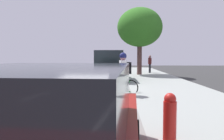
{
  "coord_description": "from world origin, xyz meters",
  "views": [
    {
      "loc": [
        1.78,
        -11.11,
        1.6
      ],
      "look_at": [
        1.53,
        -3.49,
        1.14
      ],
      "focal_mm": 34.9,
      "sensor_mm": 36.0,
      "label": 1
    }
  ],
  "objects_px": {
    "street_tree_mid_block": "(140,28)",
    "pedestrian_on_phone": "(150,63)",
    "bicycle_at_curb": "(118,88)",
    "parked_suv_green_second": "(109,66)",
    "parked_sedan_tan_mid": "(112,65)",
    "cyclist_with_backpack": "(124,71)",
    "fire_hydrant": "(170,118)"
  },
  "relations": [
    {
      "from": "cyclist_with_backpack",
      "to": "parked_suv_green_second",
      "type": "bearing_deg",
      "value": 97.98
    },
    {
      "from": "pedestrian_on_phone",
      "to": "fire_hydrant",
      "type": "xyz_separation_m",
      "value": [
        -1.95,
        -16.26,
        -0.47
      ]
    },
    {
      "from": "bicycle_at_curb",
      "to": "pedestrian_on_phone",
      "type": "height_order",
      "value": "pedestrian_on_phone"
    },
    {
      "from": "bicycle_at_curb",
      "to": "street_tree_mid_block",
      "type": "height_order",
      "value": "street_tree_mid_block"
    },
    {
      "from": "fire_hydrant",
      "to": "parked_suv_green_second",
      "type": "bearing_deg",
      "value": 98.14
    },
    {
      "from": "parked_sedan_tan_mid",
      "to": "street_tree_mid_block",
      "type": "bearing_deg",
      "value": -68.05
    },
    {
      "from": "parked_suv_green_second",
      "to": "pedestrian_on_phone",
      "type": "bearing_deg",
      "value": 60.57
    },
    {
      "from": "parked_sedan_tan_mid",
      "to": "fire_hydrant",
      "type": "relative_size",
      "value": 5.29
    },
    {
      "from": "parked_sedan_tan_mid",
      "to": "bicycle_at_curb",
      "type": "distance_m",
      "value": 15.33
    },
    {
      "from": "parked_suv_green_second",
      "to": "cyclist_with_backpack",
      "type": "height_order",
      "value": "parked_suv_green_second"
    },
    {
      "from": "street_tree_mid_block",
      "to": "cyclist_with_backpack",
      "type": "bearing_deg",
      "value": -98.76
    },
    {
      "from": "bicycle_at_curb",
      "to": "cyclist_with_backpack",
      "type": "distance_m",
      "value": 0.88
    },
    {
      "from": "parked_suv_green_second",
      "to": "parked_sedan_tan_mid",
      "type": "height_order",
      "value": "parked_suv_green_second"
    },
    {
      "from": "bicycle_at_curb",
      "to": "fire_hydrant",
      "type": "height_order",
      "value": "fire_hydrant"
    },
    {
      "from": "street_tree_mid_block",
      "to": "pedestrian_on_phone",
      "type": "relative_size",
      "value": 3.4
    },
    {
      "from": "cyclist_with_backpack",
      "to": "street_tree_mid_block",
      "type": "height_order",
      "value": "street_tree_mid_block"
    },
    {
      "from": "cyclist_with_backpack",
      "to": "pedestrian_on_phone",
      "type": "xyz_separation_m",
      "value": [
        2.62,
        11.68,
        -0.03
      ]
    },
    {
      "from": "parked_suv_green_second",
      "to": "street_tree_mid_block",
      "type": "height_order",
      "value": "street_tree_mid_block"
    },
    {
      "from": "bicycle_at_curb",
      "to": "street_tree_mid_block",
      "type": "distance_m",
      "value": 10.04
    },
    {
      "from": "parked_sedan_tan_mid",
      "to": "cyclist_with_backpack",
      "type": "xyz_separation_m",
      "value": [
        0.97,
        -15.76,
        0.33
      ]
    },
    {
      "from": "pedestrian_on_phone",
      "to": "street_tree_mid_block",
      "type": "bearing_deg",
      "value": -119.24
    },
    {
      "from": "parked_sedan_tan_mid",
      "to": "parked_suv_green_second",
      "type": "bearing_deg",
      "value": -88.98
    },
    {
      "from": "bicycle_at_curb",
      "to": "pedestrian_on_phone",
      "type": "relative_size",
      "value": 1.06
    },
    {
      "from": "cyclist_with_backpack",
      "to": "fire_hydrant",
      "type": "height_order",
      "value": "cyclist_with_backpack"
    },
    {
      "from": "parked_suv_green_second",
      "to": "pedestrian_on_phone",
      "type": "height_order",
      "value": "parked_suv_green_second"
    },
    {
      "from": "pedestrian_on_phone",
      "to": "fire_hydrant",
      "type": "bearing_deg",
      "value": -96.84
    },
    {
      "from": "bicycle_at_curb",
      "to": "parked_sedan_tan_mid",
      "type": "bearing_deg",
      "value": 92.8
    },
    {
      "from": "parked_suv_green_second",
      "to": "parked_sedan_tan_mid",
      "type": "bearing_deg",
      "value": 91.02
    },
    {
      "from": "cyclist_with_backpack",
      "to": "street_tree_mid_block",
      "type": "relative_size",
      "value": 0.33
    },
    {
      "from": "parked_suv_green_second",
      "to": "cyclist_with_backpack",
      "type": "relative_size",
      "value": 2.67
    },
    {
      "from": "parked_sedan_tan_mid",
      "to": "bicycle_at_curb",
      "type": "xyz_separation_m",
      "value": [
        0.75,
        -15.31,
        -0.39
      ]
    },
    {
      "from": "parked_suv_green_second",
      "to": "cyclist_with_backpack",
      "type": "bearing_deg",
      "value": -82.02
    }
  ]
}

